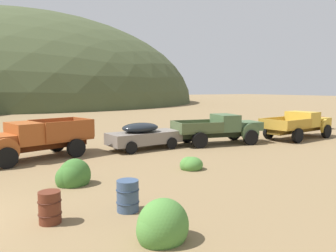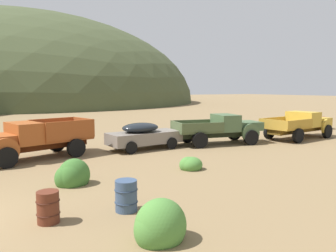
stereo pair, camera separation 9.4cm
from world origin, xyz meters
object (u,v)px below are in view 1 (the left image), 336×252
car_primer_gray (146,135)px  truck_weathered_green (224,128)px  oil_drum_spare (50,207)px  car_rust_red (305,120)px  truck_oxide_orange (28,140)px  truck_faded_yellow (301,124)px  oil_drum_by_truck (128,196)px

car_primer_gray → truck_weathered_green: size_ratio=0.79×
car_primer_gray → oil_drum_spare: car_primer_gray is taller
truck_weathered_green → car_rust_red: size_ratio=1.27×
truck_oxide_orange → truck_weathered_green: 11.68m
car_rust_red → truck_faded_yellow: bearing=-130.9°
truck_oxide_orange → oil_drum_spare: size_ratio=6.94×
truck_oxide_orange → truck_faded_yellow: bearing=159.2°
oil_drum_by_truck → car_rust_red: bearing=26.6°
truck_oxide_orange → car_primer_gray: 6.45m
car_primer_gray → car_rust_red: size_ratio=1.00×
truck_oxide_orange → truck_weathered_green: size_ratio=0.99×
car_rust_red → car_primer_gray: bearing=-160.1°
oil_drum_spare → oil_drum_by_truck: size_ratio=0.94×
car_primer_gray → car_rust_red: same height
car_primer_gray → truck_weathered_green: truck_weathered_green is taller
car_rust_red → truck_weathered_green: bearing=-153.4°
truck_faded_yellow → car_rust_red: truck_faded_yellow is taller
truck_faded_yellow → car_rust_red: size_ratio=1.31×
car_primer_gray → truck_faded_yellow: 11.81m
truck_oxide_orange → oil_drum_by_truck: bearing=84.8°
truck_faded_yellow → oil_drum_by_truck: 18.05m
oil_drum_spare → oil_drum_by_truck: (2.13, -0.21, 0.03)m
truck_oxide_orange → oil_drum_spare: bearing=71.0°
truck_oxide_orange → car_primer_gray: truck_oxide_orange is taller
truck_faded_yellow → car_primer_gray: bearing=165.3°
truck_oxide_orange → truck_faded_yellow: size_ratio=0.96×
car_primer_gray → oil_drum_by_truck: car_primer_gray is taller
truck_faded_yellow → car_rust_red: bearing=28.2°
truck_oxide_orange → car_rust_red: truck_oxide_orange is taller
truck_oxide_orange → oil_drum_by_truck: size_ratio=6.51×
car_rust_red → oil_drum_spare: 25.55m
car_primer_gray → truck_faded_yellow: bearing=-12.5°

